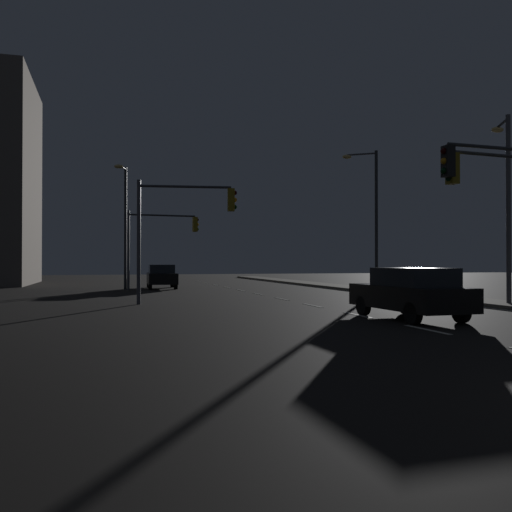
# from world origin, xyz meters

# --- Properties ---
(ground_plane) EXTENTS (112.00, 112.00, 0.00)m
(ground_plane) POSITION_xyz_m (0.00, 17.50, 0.00)
(ground_plane) COLOR black
(ground_plane) RESTS_ON ground
(sidewalk_right) EXTENTS (2.03, 77.00, 0.14)m
(sidewalk_right) POSITION_xyz_m (7.24, 17.50, 0.07)
(sidewalk_right) COLOR gray
(sidewalk_right) RESTS_ON ground
(lane_markings_center) EXTENTS (0.14, 50.00, 0.01)m
(lane_markings_center) POSITION_xyz_m (0.00, 21.00, 0.01)
(lane_markings_center) COLOR silver
(lane_markings_center) RESTS_ON ground
(lane_edge_line) EXTENTS (0.14, 53.00, 0.01)m
(lane_edge_line) POSITION_xyz_m (5.98, 22.50, 0.01)
(lane_edge_line) COLOR silver
(lane_edge_line) RESTS_ON ground
(car) EXTENTS (1.98, 4.46, 1.57)m
(car) POSITION_xyz_m (1.00, 11.43, 0.82)
(car) COLOR black
(car) RESTS_ON ground
(car_oncoming) EXTENTS (1.98, 4.46, 1.57)m
(car_oncoming) POSITION_xyz_m (-4.44, 32.96, 0.82)
(car_oncoming) COLOR black
(car_oncoming) RESTS_ON ground
(traffic_light_far_right) EXTENTS (4.54, 0.54, 4.95)m
(traffic_light_far_right) POSITION_xyz_m (-4.63, 31.32, 3.53)
(traffic_light_far_right) COLOR #4C4C51
(traffic_light_far_right) RESTS_ON ground
(traffic_light_far_center) EXTENTS (4.12, 0.80, 5.14)m
(traffic_light_far_center) POSITION_xyz_m (-4.89, 19.28, 3.64)
(traffic_light_far_center) COLOR #4C4C51
(traffic_light_far_center) RESTS_ON ground
(street_lamp_mid_block) EXTENTS (0.94, 1.57, 7.42)m
(street_lamp_mid_block) POSITION_xyz_m (7.39, 14.82, 4.57)
(street_lamp_mid_block) COLOR #4C4C51
(street_lamp_mid_block) RESTS_ON sidewalk_right
(street_lamp_corner) EXTENTS (1.75, 1.22, 7.99)m
(street_lamp_corner) POSITION_xyz_m (6.67, 24.88, 4.89)
(street_lamp_corner) COLOR #2D3033
(street_lamp_corner) RESTS_ON sidewalk_right
(street_lamp_median) EXTENTS (0.82, 1.87, 7.78)m
(street_lamp_median) POSITION_xyz_m (-6.89, 31.77, 4.64)
(street_lamp_median) COLOR #2D3033
(street_lamp_median) RESTS_ON ground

